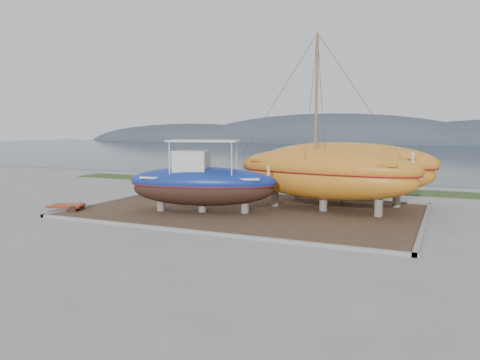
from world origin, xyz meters
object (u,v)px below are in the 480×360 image
at_px(orange_bare_hull, 344,173).
at_px(red_trailer, 67,208).
at_px(white_dinghy, 174,187).
at_px(blue_caique, 202,176).
at_px(orange_sailboat, 325,123).

height_order(orange_bare_hull, red_trailer, orange_bare_hull).
bearing_deg(red_trailer, white_dinghy, 44.66).
bearing_deg(orange_bare_hull, blue_caique, -128.37).
relative_size(blue_caique, orange_sailboat, 0.77).
bearing_deg(orange_sailboat, red_trailer, -148.59).
xyz_separation_m(white_dinghy, orange_bare_hull, (10.70, 2.43, 1.11)).
relative_size(white_dinghy, red_trailer, 1.78).
distance_m(blue_caique, orange_bare_hull, 8.99).
xyz_separation_m(orange_sailboat, red_trailer, (-13.14, -5.65, -4.70)).
bearing_deg(white_dinghy, blue_caique, -65.24).
distance_m(blue_caique, orange_sailboat, 7.27).
bearing_deg(orange_sailboat, white_dinghy, -176.85).
bearing_deg(red_trailer, blue_caique, -1.92).
height_order(white_dinghy, red_trailer, white_dinghy).
height_order(blue_caique, orange_sailboat, orange_sailboat).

